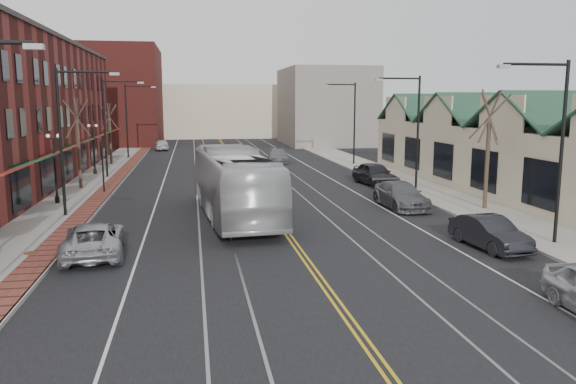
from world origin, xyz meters
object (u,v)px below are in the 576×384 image
object	(u,v)px
parked_car_d	(375,174)
transit_bus	(234,184)
parked_suv	(94,239)
parked_car_b	(490,233)
parked_car_c	(401,195)

from	to	relation	value
parked_car_d	transit_bus	bearing A→B (deg)	-145.19
parked_suv	parked_car_d	distance (m)	24.76
transit_bus	parked_car_b	world-z (taller)	transit_bus
parked_car_b	parked_car_c	bearing A→B (deg)	86.35
parked_suv	parked_car_c	bearing A→B (deg)	-159.90
parked_car_b	parked_suv	bearing A→B (deg)	168.20
parked_suv	transit_bus	bearing A→B (deg)	-138.33
parked_car_d	parked_car_c	bearing A→B (deg)	-105.30
parked_suv	parked_car_b	distance (m)	17.00
transit_bus	parked_suv	world-z (taller)	transit_bus
parked_car_b	parked_car_d	xyz separation A→B (m)	(1.01, 18.82, 0.15)
transit_bus	parked_suv	xyz separation A→B (m)	(-6.40, -6.93, -1.17)
parked_car_b	parked_car_d	distance (m)	18.85
parked_suv	parked_car_d	xyz separation A→B (m)	(17.92, 17.09, 0.15)
parked_car_b	parked_car_d	world-z (taller)	parked_car_d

